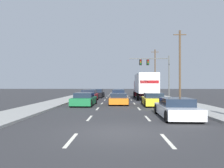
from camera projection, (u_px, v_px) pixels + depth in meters
ground_plane at (118, 97)px, 33.85m from camera, size 140.00×140.00×0.00m
sidewalk_right at (168, 99)px, 28.68m from camera, size 2.87×80.00×0.14m
sidewalk_left at (69, 99)px, 29.03m from camera, size 2.87×80.00×0.14m
lane_markings at (118, 99)px, 30.05m from camera, size 3.54×57.00×0.01m
car_black at (97, 94)px, 32.92m from camera, size 2.06×4.48×1.33m
car_red at (89, 96)px, 26.44m from camera, size 2.01×4.67×1.35m
car_green at (84, 99)px, 20.37m from camera, size 2.06×4.50×1.22m
car_navy at (119, 93)px, 34.09m from camera, size 1.94×4.68×1.30m
car_blue at (118, 95)px, 27.98m from camera, size 1.88×4.53×1.33m
car_orange at (119, 99)px, 21.71m from camera, size 1.91×4.34×1.11m
box_truck at (145, 85)px, 28.92m from camera, size 2.68×8.96×3.40m
car_yellow at (153, 100)px, 20.13m from camera, size 2.04×4.37×1.21m
car_white at (176, 109)px, 12.78m from camera, size 2.09×4.64×1.17m
traffic_signal_mast at (153, 66)px, 36.64m from camera, size 6.86×0.69×6.97m
utility_pole_mid at (180, 64)px, 30.25m from camera, size 1.80×0.28×9.66m
utility_pole_far at (155, 71)px, 51.07m from camera, size 1.80×0.28×10.40m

